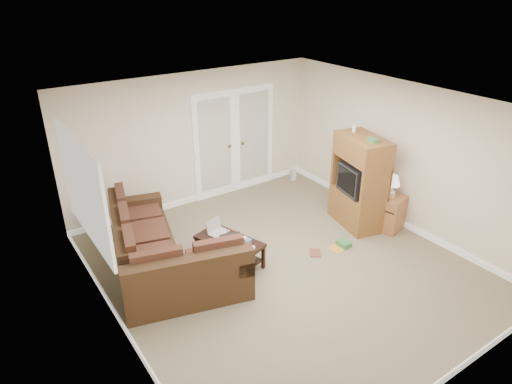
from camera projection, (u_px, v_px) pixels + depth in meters
floor at (283, 266)px, 6.97m from camera, size 5.50×5.50×0.00m
ceiling at (288, 105)px, 5.88m from camera, size 5.00×5.50×0.02m
wall_left at (110, 247)px, 5.15m from camera, size 0.02×5.50×2.50m
wall_right at (403, 156)px, 7.70m from camera, size 0.02×5.50×2.50m
wall_back at (195, 140)px, 8.47m from camera, size 5.00×0.02×2.50m
wall_front at (461, 295)px, 4.38m from camera, size 5.00×0.02×2.50m
baseboards at (283, 263)px, 6.94m from camera, size 5.00×5.50×0.10m
french_doors at (235, 142)px, 8.97m from camera, size 1.80×0.05×2.13m
window_left at (84, 191)px, 5.78m from camera, size 0.05×1.92×1.42m
sectional_sofa at (161, 256)px, 6.66m from camera, size 1.89×2.96×0.81m
coffee_table at (229, 250)px, 6.94m from camera, size 0.80×1.14×0.70m
tv_armoire at (359, 181)px, 7.82m from camera, size 0.77×1.11×1.73m
side_cabinet at (388, 210)px, 7.86m from camera, size 0.58×0.58×1.00m
space_heater at (293, 174)px, 9.82m from camera, size 0.12×0.10×0.28m
floor_magazine at (338, 248)px, 7.42m from camera, size 0.34×0.31×0.01m
floor_greenbox at (344, 244)px, 7.46m from camera, size 0.17×0.22×0.09m
floor_book at (310, 253)px, 7.28m from camera, size 0.28×0.29×0.02m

